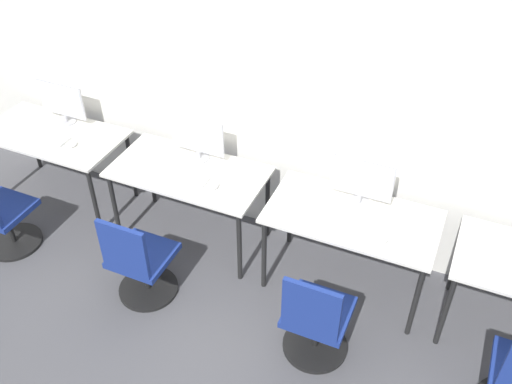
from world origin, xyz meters
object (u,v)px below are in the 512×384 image
(office_chair_left, at_px, (140,265))
(keyboard_right, at_px, (346,228))
(keyboard_left, at_px, (183,175))
(office_chair_far_left, at_px, (0,218))
(monitor_left, at_px, (198,138))
(keyboard_far_left, at_px, (46,137))
(monitor_far_left, at_px, (62,102))
(monitor_right, at_px, (362,181))
(mouse_right, at_px, (384,239))
(mouse_left, at_px, (215,186))
(mouse_far_left, at_px, (73,145))
(office_chair_right, at_px, (315,322))

(office_chair_left, xyz_separation_m, keyboard_right, (1.43, 0.60, 0.41))
(keyboard_right, bearing_deg, keyboard_left, 176.77)
(office_chair_far_left, relative_size, monitor_left, 1.81)
(keyboard_right, bearing_deg, keyboard_far_left, 178.36)
(office_chair_far_left, height_order, keyboard_right, office_chair_far_left)
(monitor_far_left, bearing_deg, monitor_left, -0.76)
(office_chair_left, relative_size, monitor_right, 1.81)
(monitor_left, xyz_separation_m, mouse_right, (1.68, -0.36, -0.19))
(monitor_far_left, bearing_deg, keyboard_far_left, -90.00)
(keyboard_left, bearing_deg, mouse_left, -5.17)
(mouse_far_left, height_order, mouse_right, same)
(keyboard_left, distance_m, monitor_right, 1.43)
(office_chair_right, bearing_deg, monitor_left, 146.09)
(keyboard_far_left, bearing_deg, office_chair_far_left, -92.03)
(office_chair_far_left, height_order, mouse_left, office_chair_far_left)
(monitor_left, bearing_deg, mouse_left, -44.84)
(monitor_far_left, distance_m, monitor_left, 1.40)
(office_chair_far_left, distance_m, keyboard_right, 2.91)
(monitor_far_left, height_order, office_chair_left, monitor_far_left)
(office_chair_right, bearing_deg, keyboard_left, 154.62)
(monitor_far_left, distance_m, keyboard_far_left, 0.35)
(monitor_right, xyz_separation_m, office_chair_right, (-0.01, -0.91, -0.60))
(mouse_far_left, height_order, monitor_left, monitor_left)
(monitor_far_left, relative_size, office_chair_right, 0.55)
(mouse_left, xyz_separation_m, keyboard_right, (1.09, -0.05, -0.01))
(monitor_left, bearing_deg, office_chair_left, -92.15)
(monitor_left, xyz_separation_m, office_chair_left, (-0.04, -0.95, -0.60))
(mouse_far_left, bearing_deg, mouse_right, -1.66)
(mouse_far_left, height_order, office_chair_left, office_chair_left)
(keyboard_far_left, height_order, office_chair_left, office_chair_left)
(monitor_left, xyz_separation_m, keyboard_right, (1.40, -0.35, -0.20))
(monitor_far_left, xyz_separation_m, office_chair_far_left, (-0.02, -0.98, -0.60))
(monitor_left, relative_size, keyboard_right, 1.08)
(mouse_left, bearing_deg, office_chair_far_left, -158.95)
(monitor_far_left, xyz_separation_m, mouse_right, (3.07, -0.38, -0.19))
(keyboard_far_left, bearing_deg, mouse_right, -1.58)
(office_chair_left, bearing_deg, monitor_left, 87.85)
(office_chair_far_left, xyz_separation_m, keyboard_left, (1.42, 0.69, 0.41))
(office_chair_far_left, relative_size, mouse_left, 9.56)
(monitor_far_left, bearing_deg, office_chair_left, -35.54)
(keyboard_far_left, height_order, mouse_right, mouse_right)
(office_chair_far_left, height_order, office_chair_left, same)
(office_chair_far_left, bearing_deg, monitor_right, 18.47)
(monitor_far_left, distance_m, office_chair_far_left, 1.16)
(keyboard_left, bearing_deg, monitor_left, 90.00)
(keyboard_far_left, bearing_deg, office_chair_left, -26.55)
(mouse_far_left, bearing_deg, keyboard_far_left, 179.17)
(office_chair_left, distance_m, monitor_right, 1.81)
(office_chair_far_left, xyz_separation_m, office_chair_right, (2.81, 0.03, 0.00))
(keyboard_far_left, relative_size, mouse_far_left, 4.90)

